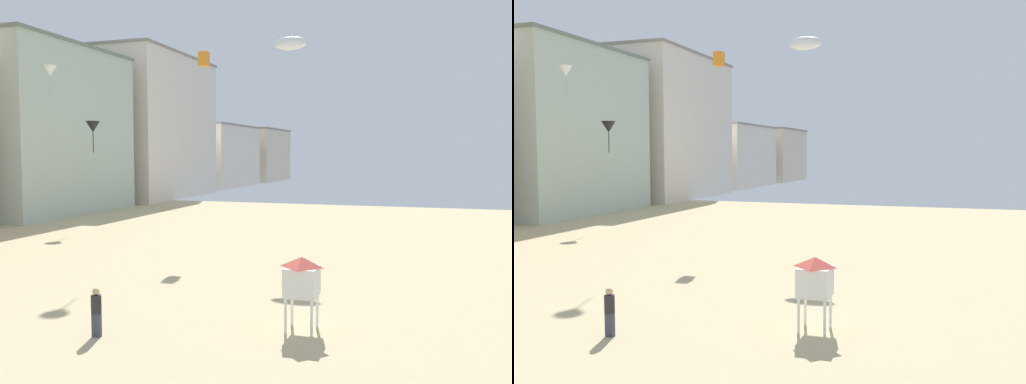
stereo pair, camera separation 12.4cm
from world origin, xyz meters
TOP-DOWN VIEW (x-y plane):
  - boardwalk_hotel_mid at (-26.52, 42.48)m, footprint 16.27×18.22m
  - boardwalk_hotel_far at (-26.52, 63.85)m, footprint 17.78×21.30m
  - boardwalk_hotel_distant at (-26.52, 88.52)m, footprint 16.31×20.93m
  - boardwalk_hotel_furthest at (-26.52, 110.82)m, footprint 17.59×19.38m
  - kite_flyer at (3.43, 11.80)m, footprint 0.34×0.34m
  - lifeguard_stand at (9.72, 14.53)m, footprint 1.10×1.10m
  - kite_white_delta at (-11.54, 28.63)m, footprint 0.90×0.90m
  - kite_white_parafoil at (5.34, 29.87)m, footprint 2.11×0.59m
  - kite_black_delta at (-12.62, 35.06)m, footprint 1.13×1.13m
  - kite_orange_box at (-1.19, 31.49)m, footprint 0.61×0.61m

SIDE VIEW (x-z plane):
  - kite_flyer at x=3.43m, z-range 0.10..1.74m
  - lifeguard_stand at x=9.72m, z-range 0.56..3.11m
  - boardwalk_hotel_distant at x=-26.52m, z-range 0.01..11.11m
  - boardwalk_hotel_furthest at x=-26.52m, z-range 0.01..11.32m
  - kite_black_delta at x=-12.62m, z-range 6.92..9.50m
  - boardwalk_hotel_mid at x=-26.52m, z-range 0.01..16.71m
  - boardwalk_hotel_far at x=-26.52m, z-range 0.01..19.31m
  - kite_white_delta at x=-11.54m, z-range 10.74..12.79m
  - kite_orange_box at x=-1.19m, z-range 12.01..12.98m
  - kite_white_parafoil at x=5.34m, z-range 12.44..13.25m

